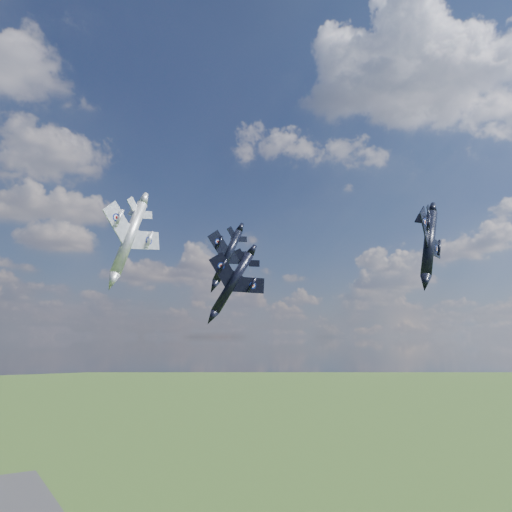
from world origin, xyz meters
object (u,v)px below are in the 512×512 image
jet_lead_navy (233,283)px  jet_high_navy (228,256)px  jet_right_navy (429,243)px  jet_left_silver (129,238)px

jet_lead_navy → jet_high_navy: 13.77m
jet_right_navy → jet_left_silver: 41.86m
jet_right_navy → jet_lead_navy: bearing=109.7°
jet_lead_navy → jet_right_navy: (20.44, -21.22, 4.89)m
jet_left_silver → jet_high_navy: bearing=15.8°
jet_lead_navy → jet_left_silver: 20.47m
jet_right_navy → jet_left_silver: (-39.31, 14.37, -0.90)m
jet_lead_navy → jet_left_silver: bearing=-138.7°
jet_lead_navy → jet_left_silver: jet_left_silver is taller
jet_right_navy → jet_high_navy: (-15.32, 32.39, 1.31)m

